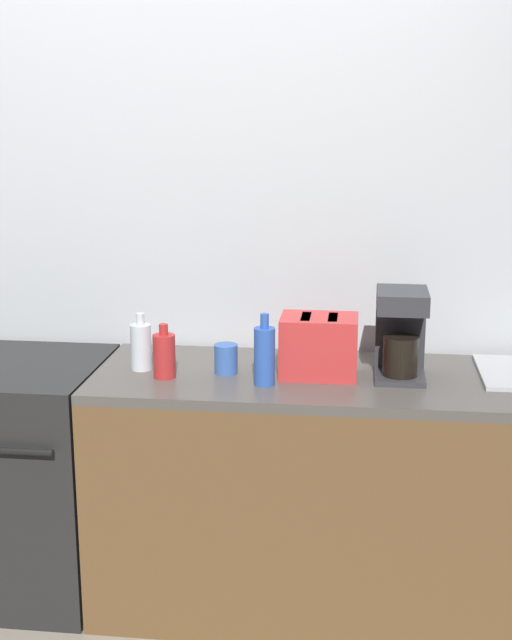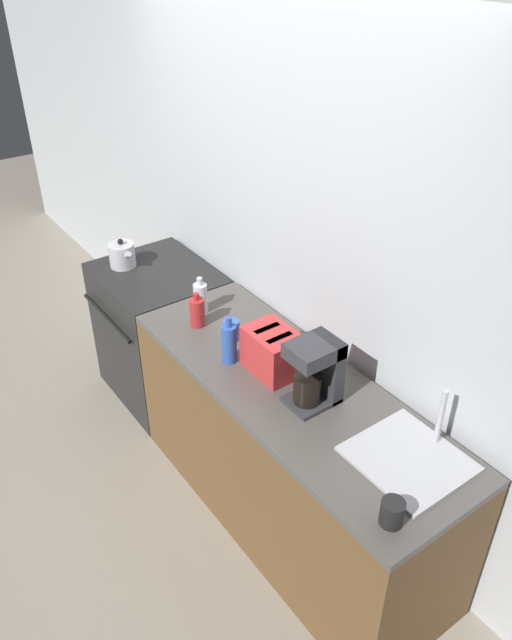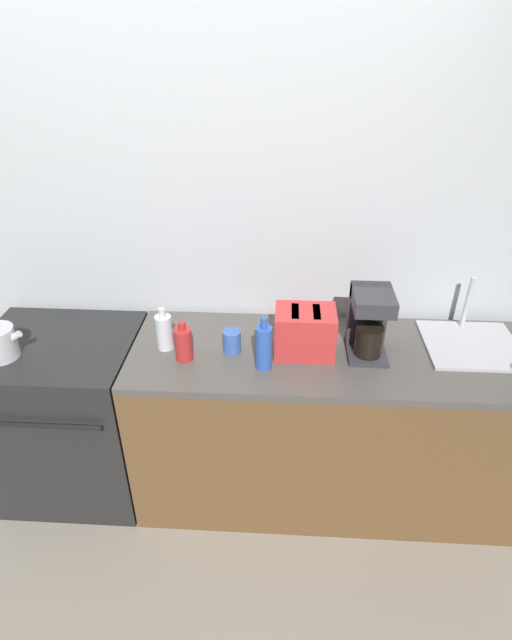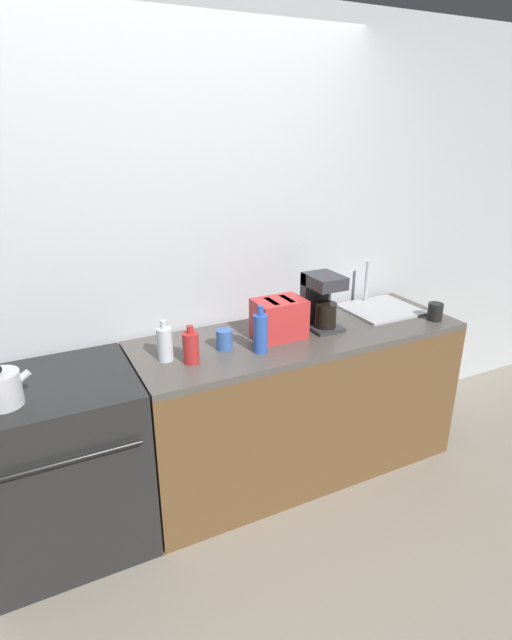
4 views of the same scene
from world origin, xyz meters
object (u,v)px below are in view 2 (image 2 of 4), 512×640
at_px(coffee_maker, 317,370).
at_px(bottle_clear, 200,298).
at_px(toaster, 273,351).
at_px(bottle_red, 197,312).
at_px(kettle, 122,255).
at_px(cup_blue, 231,330).
at_px(bottle_blue, 229,343).
at_px(stove, 161,331).
at_px(cup_black, 392,512).

xyz_separation_m(coffee_maker, bottle_clear, (-0.93, -0.03, -0.08)).
height_order(toaster, bottle_red, toaster).
distance_m(kettle, cup_blue, 1.04).
height_order(coffee_maker, bottle_blue, coffee_maker).
bearing_deg(kettle, bottle_red, 2.29).
relative_size(kettle, toaster, 0.74).
distance_m(bottle_blue, bottle_red, 0.36).
height_order(toaster, coffee_maker, coffee_maker).
bearing_deg(toaster, cup_blue, -177.58).
bearing_deg(bottle_red, coffee_maker, 7.91).
distance_m(coffee_maker, bottle_clear, 0.93).
relative_size(stove, bottle_red, 4.63).
bearing_deg(coffee_maker, kettle, -174.90).
relative_size(toaster, cup_black, 2.60).
relative_size(bottle_clear, cup_blue, 1.98).
xyz_separation_m(stove, cup_blue, (0.85, -0.01, 0.49)).
height_order(bottle_red, cup_black, bottle_red).
bearing_deg(bottle_blue, bottle_red, 174.02).
distance_m(stove, cup_blue, 0.98).
height_order(kettle, cup_black, kettle).
bearing_deg(kettle, bottle_blue, -0.22).
height_order(coffee_maker, cup_black, coffee_maker).
bearing_deg(bottle_red, cup_blue, 19.87).
distance_m(kettle, toaster, 1.37).
height_order(stove, bottle_red, bottle_red).
xyz_separation_m(stove, toaster, (1.18, 0.00, 0.54)).
distance_m(stove, bottle_clear, 0.75).
bearing_deg(coffee_maker, bottle_red, -172.09).
bearing_deg(bottle_blue, bottle_clear, 165.32).
distance_m(bottle_blue, cup_black, 1.14).
bearing_deg(cup_black, cup_blue, 172.19).
bearing_deg(kettle, stove, 32.91).
xyz_separation_m(kettle, bottle_clear, (0.73, 0.12, 0.01)).
bearing_deg(cup_black, stove, 174.96).
height_order(bottle_red, cup_blue, bottle_red).
bearing_deg(toaster, stove, -179.90).
height_order(toaster, cup_blue, toaster).
height_order(bottle_clear, bottle_blue, bottle_blue).
bearing_deg(coffee_maker, cup_blue, -176.36).
xyz_separation_m(bottle_clear, bottle_blue, (0.46, -0.12, 0.02)).
bearing_deg(cup_black, bottle_blue, 176.78).
bearing_deg(coffee_maker, cup_black, -17.80).
xyz_separation_m(toaster, coffee_maker, (0.28, 0.03, 0.06)).
xyz_separation_m(stove, bottle_clear, (0.54, -0.00, 0.52)).
relative_size(coffee_maker, bottle_red, 1.63).
xyz_separation_m(coffee_maker, cup_blue, (-0.61, -0.04, -0.11)).
xyz_separation_m(kettle, bottle_blue, (1.19, -0.00, 0.03)).
height_order(toaster, cup_black, toaster).
relative_size(bottle_clear, bottle_red, 1.08).
height_order(kettle, bottle_red, bottle_red).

